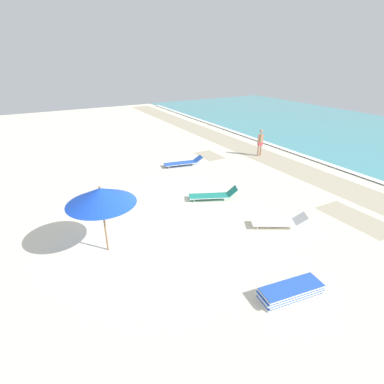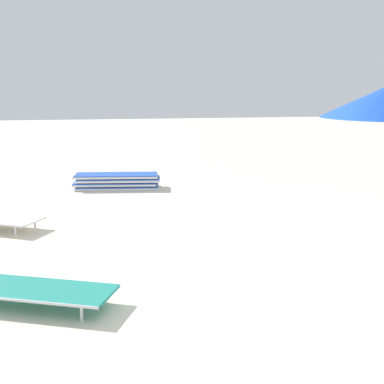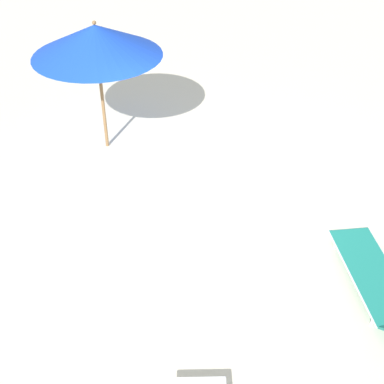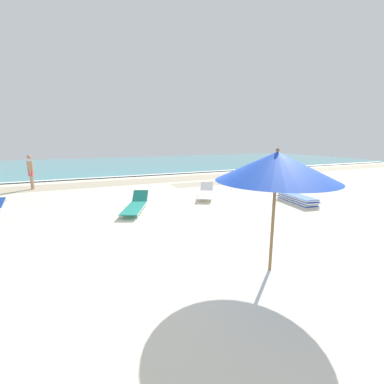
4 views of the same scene
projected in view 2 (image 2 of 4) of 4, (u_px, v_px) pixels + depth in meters
ground_plane at (244, 267)px, 7.03m from camera, size 60.00×60.00×0.16m
lounger_stack at (117, 181)px, 11.89m from camera, size 0.87×1.99×0.32m
sun_lounger_near_water_left at (9, 284)px, 5.62m from camera, size 1.44×2.27×0.56m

